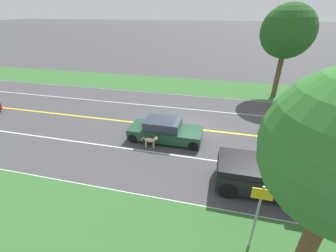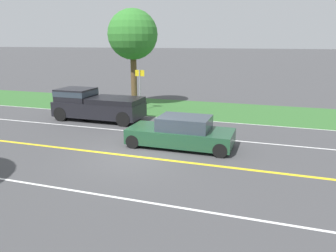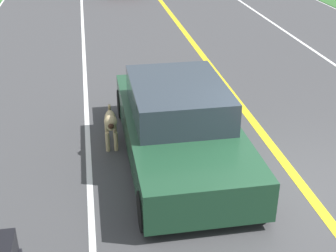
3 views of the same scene
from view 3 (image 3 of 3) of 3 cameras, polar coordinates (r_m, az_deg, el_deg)
The scene contains 5 objects.
ground_plane at distance 8.09m, azimuth 16.42°, elevation -7.51°, with size 400.00×400.00×0.00m, color #424244.
centre_divider_line at distance 8.09m, azimuth 16.42°, elevation -7.49°, with size 0.18×160.00×0.01m, color yellow.
lane_dash_same_dir at distance 7.37m, azimuth -9.37°, elevation -10.36°, with size 0.10×160.00×0.01m, color white.
ego_car at distance 8.42m, azimuth 1.35°, elevation 0.14°, with size 1.94×4.63×1.39m.
dog at distance 8.83m, azimuth -7.02°, elevation 0.44°, with size 0.26×1.23×0.84m.
Camera 3 is at (3.34, 5.91, 4.41)m, focal length 50.00 mm.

